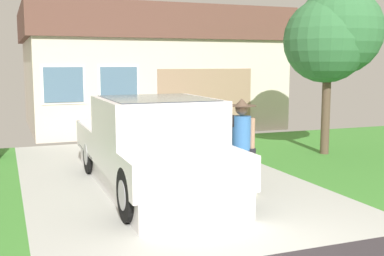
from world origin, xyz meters
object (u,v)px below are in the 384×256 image
object	(u,v)px
handbag	(246,187)
front_yard_tree	(333,36)
pickup_truck	(154,148)
house_with_garage	(147,68)
person_with_hat	(241,139)

from	to	relation	value
handbag	front_yard_tree	world-z (taller)	front_yard_tree
pickup_truck	front_yard_tree	size ratio (longest dim) A/B	1.27
house_with_garage	front_yard_tree	world-z (taller)	front_yard_tree
handbag	house_with_garage	bearing A→B (deg)	83.77
house_with_garage	front_yard_tree	distance (m)	7.78
person_with_hat	house_with_garage	bearing A→B (deg)	-66.70
pickup_truck	handbag	xyz separation A→B (m)	(1.38, -0.91, -0.62)
pickup_truck	house_with_garage	distance (m)	9.54
handbag	front_yard_tree	distance (m)	5.48
pickup_truck	house_with_garage	world-z (taller)	house_with_garage
pickup_truck	handbag	bearing A→B (deg)	146.57
house_with_garage	front_yard_tree	size ratio (longest dim) A/B	2.09
front_yard_tree	house_with_garage	bearing A→B (deg)	110.45
person_with_hat	house_with_garage	world-z (taller)	house_with_garage
pickup_truck	front_yard_tree	bearing A→B (deg)	-159.95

